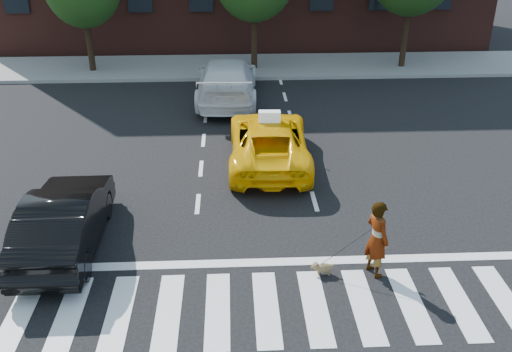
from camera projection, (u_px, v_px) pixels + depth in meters
The scene contains 10 objects.
ground at pixel (267, 308), 11.67m from camera, with size 120.00×120.00×0.00m, color black.
crosswalk at pixel (267, 308), 11.67m from camera, with size 13.00×2.40×0.01m, color silver.
stop_line at pixel (262, 262), 13.09m from camera, with size 12.00×0.30×0.01m, color silver.
sidewalk_far at pixel (243, 67), 27.24m from camera, with size 30.00×4.00×0.15m, color slate.
taxi at pixel (269, 141), 17.61m from camera, with size 2.38×5.17×1.44m, color #FBB705.
black_sedan at pixel (65, 219), 13.37m from camera, with size 1.58×4.52×1.49m, color black.
white_suv at pixel (227, 80), 22.82m from camera, with size 2.34×5.75×1.67m, color silver.
woman at pixel (377, 239), 12.35m from camera, with size 0.66×0.43×1.81m, color #999999.
dog at pixel (322, 268), 12.63m from camera, with size 0.53×0.21×0.30m.
taxi_sign at pixel (269, 116), 17.03m from camera, with size 0.65×0.28×0.32m, color white.
Camera 1 is at (-0.65, -9.17, 7.69)m, focal length 40.00 mm.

